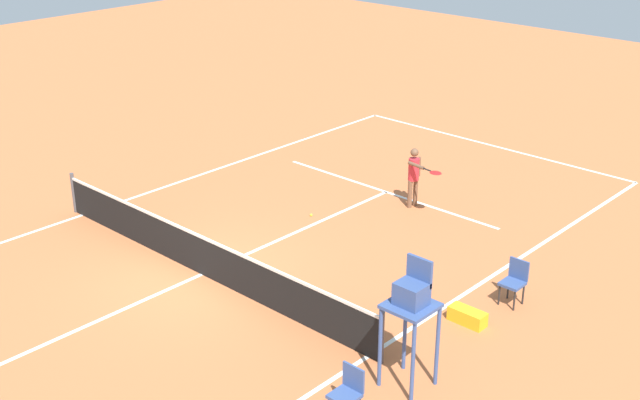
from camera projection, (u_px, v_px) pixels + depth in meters
ground_plane at (202, 274)px, 18.28m from camera, size 60.00×60.00×0.00m
court_lines at (202, 274)px, 18.28m from camera, size 9.62×23.81×0.01m
tennis_net at (201, 254)px, 18.09m from camera, size 10.22×0.10×1.07m
player_serving at (415, 173)px, 21.36m from camera, size 1.22×0.72×1.61m
tennis_ball at (311, 215)px, 21.18m from camera, size 0.07×0.07×0.07m
umpire_chair at (411, 304)px, 13.90m from camera, size 0.80×0.80×2.41m
courtside_chair_near at (348, 391)px, 13.43m from camera, size 0.44×0.46×0.95m
courtside_chair_mid at (514, 280)px, 16.92m from camera, size 0.44×0.46×0.95m
equipment_bag at (467, 316)px, 16.34m from camera, size 0.76×0.32×0.30m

